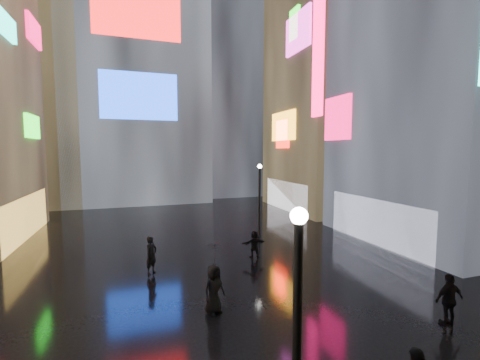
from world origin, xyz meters
name	(u,v)px	position (x,y,z in m)	size (l,w,h in m)	color
ground	(200,247)	(0.00, 20.00, 0.00)	(140.00, 140.00, 0.00)	black
building_right_mid	(443,17)	(15.98, 17.01, 14.99)	(10.28, 13.70, 30.00)	black
building_right_far	(329,76)	(15.98, 30.00, 13.98)	(10.28, 12.00, 28.00)	black
tower_main	(136,32)	(-3.00, 43.97, 21.01)	(16.00, 14.20, 42.00)	black
tower_flank_right	(224,76)	(9.00, 46.00, 17.00)	(12.00, 12.00, 34.00)	black
tower_flank_left	(34,89)	(-14.00, 42.00, 13.00)	(10.00, 10.00, 26.00)	black
lamp_near	(297,337)	(-1.36, 4.91, 2.94)	(0.30, 0.30, 5.20)	black
lamp_far	(260,196)	(4.52, 21.06, 2.94)	(0.30, 0.30, 5.20)	black
pedestrian_3	(449,299)	(6.48, 8.19, 0.92)	(1.08, 0.45, 1.84)	black
pedestrian_4	(214,289)	(-1.15, 11.67, 0.93)	(0.91, 0.59, 1.86)	black
pedestrian_5	(254,244)	(2.60, 17.10, 0.77)	(1.43, 0.46, 1.54)	black
pedestrian_6	(151,255)	(-3.17, 16.47, 0.94)	(0.68, 0.45, 1.88)	black
umbrella_2	(214,254)	(-1.15, 11.67, 2.27)	(0.89, 0.91, 0.82)	black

